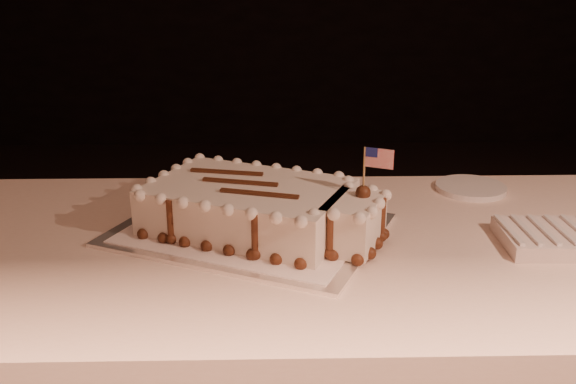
{
  "coord_description": "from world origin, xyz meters",
  "views": [
    {
      "loc": [
        -0.24,
        -0.57,
        1.28
      ],
      "look_at": [
        -0.21,
        0.65,
        0.84
      ],
      "focal_mm": 40.0,
      "sensor_mm": 36.0,
      "label": 1
    }
  ],
  "objects_px": {
    "cake_board": "(249,230)",
    "side_plate": "(471,188)",
    "napkin_stack": "(560,238)",
    "sheet_cake": "(261,208)"
  },
  "relations": [
    {
      "from": "sheet_cake",
      "to": "napkin_stack",
      "type": "distance_m",
      "value": 0.59
    },
    {
      "from": "napkin_stack",
      "to": "side_plate",
      "type": "relative_size",
      "value": 1.36
    },
    {
      "from": "cake_board",
      "to": "napkin_stack",
      "type": "xyz_separation_m",
      "value": [
        0.61,
        -0.08,
        0.01
      ]
    },
    {
      "from": "napkin_stack",
      "to": "cake_board",
      "type": "bearing_deg",
      "value": 172.29
    },
    {
      "from": "sheet_cake",
      "to": "napkin_stack",
      "type": "xyz_separation_m",
      "value": [
        0.59,
        -0.07,
        -0.04
      ]
    },
    {
      "from": "sheet_cake",
      "to": "napkin_stack",
      "type": "relative_size",
      "value": 2.24
    },
    {
      "from": "sheet_cake",
      "to": "napkin_stack",
      "type": "bearing_deg",
      "value": -6.96
    },
    {
      "from": "cake_board",
      "to": "side_plate",
      "type": "relative_size",
      "value": 3.07
    },
    {
      "from": "napkin_stack",
      "to": "side_plate",
      "type": "bearing_deg",
      "value": 104.05
    },
    {
      "from": "cake_board",
      "to": "napkin_stack",
      "type": "distance_m",
      "value": 0.62
    }
  ]
}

